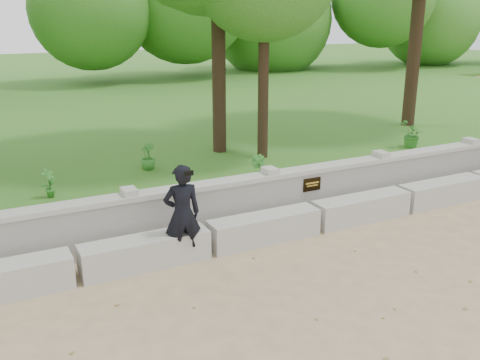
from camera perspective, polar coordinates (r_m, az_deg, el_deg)
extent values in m
plane|color=tan|center=(7.99, 15.91, -9.81)|extent=(80.00, 80.00, 0.00)
cube|color=#377427|center=(20.03, -12.39, 7.04)|extent=(40.00, 22.00, 0.25)
cube|color=#B5B3AB|center=(7.99, -10.02, -7.58)|extent=(1.90, 0.45, 0.45)
cube|color=#B5B3AB|center=(8.72, 2.63, -5.14)|extent=(1.90, 0.45, 0.45)
cube|color=#B5B3AB|center=(9.81, 12.82, -2.97)|extent=(1.90, 0.45, 0.45)
cube|color=#B5B3AB|center=(11.16, 20.75, -1.21)|extent=(1.90, 0.45, 0.45)
cube|color=#AAA8A0|center=(9.71, 5.71, -1.67)|extent=(12.50, 0.25, 0.82)
cube|color=#B5B3AB|center=(9.57, 5.79, 0.88)|extent=(12.50, 0.35, 0.08)
cube|color=black|center=(9.69, 7.69, -0.47)|extent=(0.36, 0.02, 0.24)
imported|color=black|center=(7.86, -6.18, -3.65)|extent=(0.59, 0.42, 1.51)
cube|color=black|center=(7.37, -5.50, 0.72)|extent=(0.14, 0.04, 0.07)
cylinder|color=#382619|center=(13.10, -2.30, 13.70)|extent=(0.34, 0.34, 4.97)
cylinder|color=#382619|center=(12.59, 2.51, 10.62)|extent=(0.25, 0.25, 3.68)
cylinder|color=#382619|center=(17.22, 18.31, 15.10)|extent=(0.39, 0.39, 5.78)
imported|color=#347B29|center=(10.58, -19.68, -0.28)|extent=(0.37, 0.36, 0.58)
imported|color=#347B29|center=(10.63, 2.09, 1.00)|extent=(0.44, 0.45, 0.64)
imported|color=#347B29|center=(14.44, 17.81, 4.62)|extent=(0.69, 0.63, 0.68)
imported|color=#347B29|center=(11.97, -9.82, 2.51)|extent=(0.43, 0.44, 0.60)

